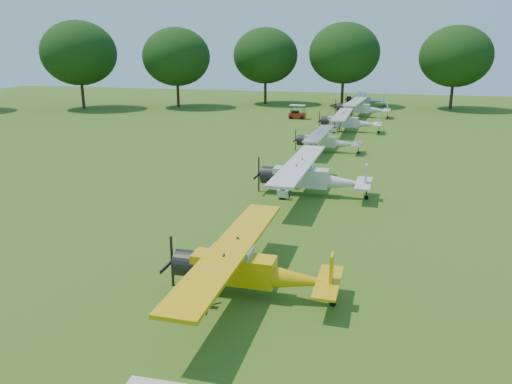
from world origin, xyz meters
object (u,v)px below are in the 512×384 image
at_px(aircraft_5, 348,120).
at_px(golf_cart, 297,114).
at_px(aircraft_4, 325,140).
at_px(aircraft_6, 360,107).
at_px(aircraft_2, 246,266).
at_px(aircraft_3, 309,175).
at_px(aircraft_7, 364,99).

xyz_separation_m(aircraft_5, golf_cart, (-7.32, 8.87, -0.67)).
bearing_deg(golf_cart, aircraft_5, -49.13).
bearing_deg(aircraft_4, aircraft_6, 88.15).
bearing_deg(aircraft_4, aircraft_2, -86.95).
relative_size(aircraft_3, golf_cart, 5.42).
xyz_separation_m(aircraft_4, aircraft_7, (1.54, 37.57, 0.07)).
relative_size(aircraft_7, golf_cart, 4.71).
distance_m(aircraft_5, aircraft_7, 25.95).
relative_size(aircraft_3, aircraft_7, 1.15).
relative_size(aircraft_3, aircraft_5, 1.06).
bearing_deg(aircraft_3, aircraft_5, 90.26).
bearing_deg(aircraft_6, golf_cart, -149.89).
height_order(aircraft_4, aircraft_7, aircraft_7).
bearing_deg(aircraft_4, aircraft_5, 86.96).
bearing_deg(aircraft_7, aircraft_6, -88.89).
bearing_deg(aircraft_7, aircraft_5, -90.67).
bearing_deg(aircraft_3, aircraft_7, 90.13).
xyz_separation_m(aircraft_4, aircraft_6, (1.71, 24.33, 0.25)).
bearing_deg(aircraft_7, aircraft_4, -91.95).
relative_size(aircraft_5, golf_cart, 5.11).
bearing_deg(aircraft_6, aircraft_4, -89.61).
relative_size(aircraft_2, aircraft_5, 0.97).
bearing_deg(golf_cart, aircraft_4, -71.68).
height_order(aircraft_3, aircraft_7, aircraft_3).
xyz_separation_m(aircraft_3, aircraft_4, (-0.69, 13.99, -0.24)).
height_order(aircraft_4, golf_cart, aircraft_4).
bearing_deg(aircraft_2, aircraft_5, 89.56).
distance_m(aircraft_3, aircraft_7, 51.57).
height_order(aircraft_3, aircraft_5, aircraft_3).
xyz_separation_m(aircraft_5, aircraft_6, (0.65, 12.70, 0.08)).
xyz_separation_m(aircraft_6, aircraft_7, (-0.16, 13.24, -0.18)).
xyz_separation_m(aircraft_2, aircraft_3, (0.26, 13.97, 0.11)).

